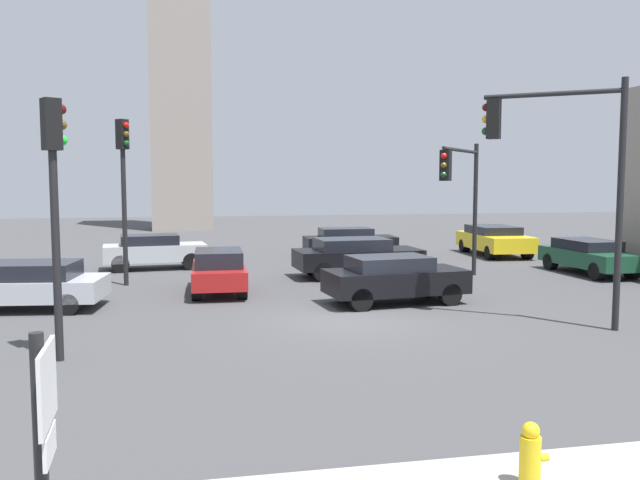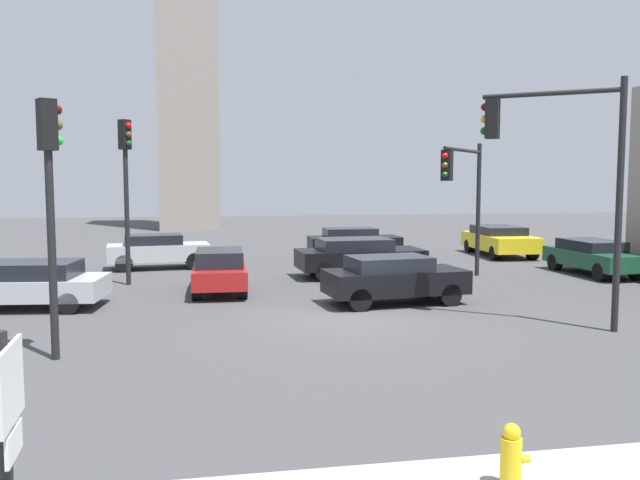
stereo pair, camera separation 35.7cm
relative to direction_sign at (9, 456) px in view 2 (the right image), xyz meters
The scene contains 16 objects.
ground_plane 12.73m from the direction_sign, 65.54° to the left, with size 98.03×98.03×0.00m, color #424244.
direction_sign is the anchor object (origin of this frame).
traffic_light_0 14.24m from the direction_sign, 44.68° to the left, with size 2.73×2.10×5.99m.
traffic_light_1 19.87m from the direction_sign, 58.09° to the left, with size 2.70×3.22×4.95m.
traffic_light_2 18.49m from the direction_sign, 93.24° to the left, with size 0.47×0.47×5.62m.
traffic_light_3 9.19m from the direction_sign, 99.62° to the left, with size 0.49×0.44×5.18m.
fire_hydrant 5.22m from the direction_sign, 19.80° to the left, with size 0.34×0.24×0.74m.
car_0 26.79m from the direction_sign, 71.36° to the left, with size 4.33×1.81×1.32m.
car_1 14.98m from the direction_sign, 103.28° to the left, with size 4.58×2.50×1.33m.
car_2 23.91m from the direction_sign, 47.62° to the left, with size 1.89×4.38×1.31m.
car_3 22.40m from the direction_sign, 90.78° to the left, with size 4.15×2.08×1.40m.
car_4 20.07m from the direction_sign, 68.98° to the left, with size 4.74×2.24×1.44m.
car_5 28.66m from the direction_sign, 57.48° to the left, with size 2.35×4.82×1.40m.
car_6 16.35m from the direction_sign, 82.99° to the left, with size 1.77×3.97×1.39m.
car_7 15.06m from the direction_sign, 62.58° to the left, with size 4.21×2.20×1.40m.
skyline_tower 45.85m from the direction_sign, 89.03° to the left, with size 4.23×4.23×27.00m, color gray.
Camera 2 is at (-3.84, -16.40, 3.62)m, focal length 36.97 mm.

